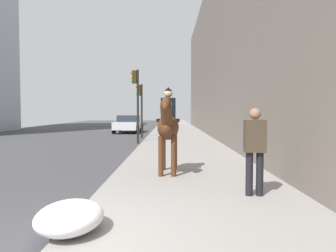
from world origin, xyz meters
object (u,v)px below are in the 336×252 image
Objects in this scene: mounted_horse_near at (168,126)px; pedestrian_greeting at (255,145)px; traffic_light_near_curb at (136,94)px; car_near_lane at (128,124)px; traffic_light_far_curb at (140,102)px.

mounted_horse_near is 1.34× the size of pedestrian_greeting.
mounted_horse_near is 9.57m from traffic_light_near_curb.
traffic_light_near_curb is (9.31, 1.79, 1.31)m from mounted_horse_near.
car_near_lane is 1.23× the size of traffic_light_far_curb.
traffic_light_near_curb is at bearing 19.49° from pedestrian_greeting.
traffic_light_near_curb reaches higher than pedestrian_greeting.
mounted_horse_near is at bearing 39.65° from pedestrian_greeting.
traffic_light_far_curb reaches higher than car_near_lane.
mounted_horse_near is 2.83m from pedestrian_greeting.
car_near_lane is at bearing 16.51° from pedestrian_greeting.
traffic_light_far_curb is at bearing 16.86° from car_near_lane.
pedestrian_greeting is (-2.25, -1.69, -0.29)m from mounted_horse_near.
mounted_horse_near reaches higher than pedestrian_greeting.
traffic_light_far_curb is at bearing -168.83° from mounted_horse_near.
traffic_light_far_curb is at bearing 16.09° from pedestrian_greeting.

